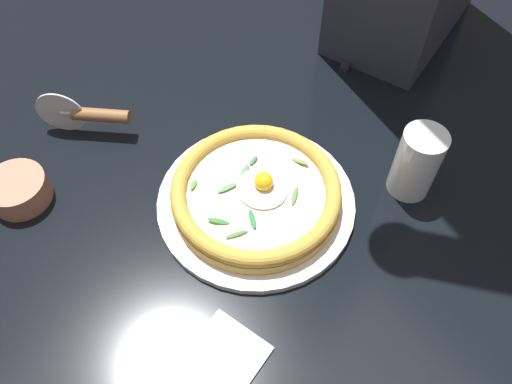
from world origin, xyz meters
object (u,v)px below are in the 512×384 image
side_bowl (18,190)px  table_knife (350,45)px  pizza_cutter (88,114)px  folded_napkin (213,372)px  pizza (256,193)px  drinking_glass (415,167)px

side_bowl → table_knife: 0.66m
pizza_cutter → folded_napkin: size_ratio=0.89×
pizza → side_bowl: bearing=51.3°
drinking_glass → pizza: bearing=61.3°
side_bowl → pizza_cutter: bearing=-68.2°
pizza → drinking_glass: drinking_glass is taller
pizza_cutter → table_knife: size_ratio=0.64×
side_bowl → pizza_cutter: (0.06, -0.15, 0.02)m
drinking_glass → folded_napkin: bearing=97.9°
table_knife → drinking_glass: size_ratio=1.64×
side_bowl → table_knife: size_ratio=0.47×
pizza → table_knife: 0.42m
pizza_cutter → table_knife: pizza_cutter is taller
pizza → table_knife: pizza is taller
table_knife → pizza_cutter: bearing=79.2°
side_bowl → folded_napkin: size_ratio=0.65×
side_bowl → folded_napkin: 0.41m
pizza_cutter → folded_napkin: 0.47m
pizza_cutter → drinking_glass: 0.53m
drinking_glass → pizza_cutter: bearing=40.4°
pizza → pizza_cutter: 0.32m
pizza → pizza_cutter: pizza_cutter is taller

